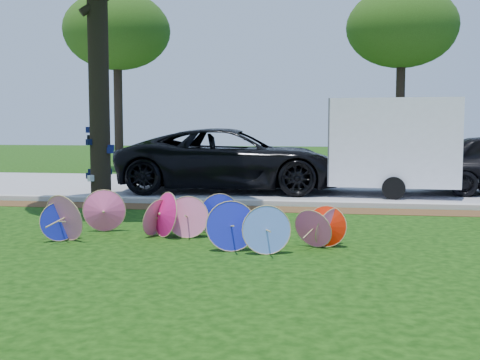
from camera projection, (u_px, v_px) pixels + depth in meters
The scene contains 8 objects.
ground at pixel (189, 248), 9.49m from camera, with size 90.00×90.00×0.00m, color black.
mulch_strip at pixel (235, 208), 13.92m from camera, with size 90.00×1.00×0.01m, color #472D16.
curb at pixel (240, 202), 14.60m from camera, with size 90.00×0.30×0.12m, color #B7B5AD.
street at pixel (261, 187), 18.69m from camera, with size 90.00×8.00×0.01m, color gray.
parasol_pile at pixel (191, 219), 10.01m from camera, with size 5.12×2.05×0.82m.
black_van at pixel (232, 160), 17.49m from camera, with size 3.03×6.57×1.82m, color black.
cargo_trailer at pixel (394, 142), 16.43m from camera, with size 3.33×2.11×2.93m, color white.
bg_trees at pixel (382, 27), 23.53m from camera, with size 25.09×5.27×7.40m.
Camera 1 is at (2.25, -9.11, 1.94)m, focal length 45.00 mm.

